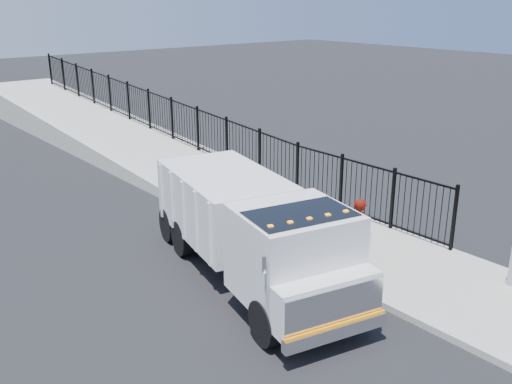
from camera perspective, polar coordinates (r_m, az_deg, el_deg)
ground at (r=14.88m, az=4.80°, el=-7.39°), size 120.00×120.00×0.00m
sidewalk at (r=15.06m, az=15.51°, el=-7.46°), size 3.55×12.00×0.12m
curb at (r=13.66m, az=10.77°, el=-9.85°), size 0.30×12.00×0.16m
ramp at (r=28.70m, az=-14.91°, el=5.01°), size 3.95×24.06×3.19m
iron_fence at (r=25.70m, az=-8.34°, el=5.93°), size 0.10×28.00×1.80m
truck at (r=13.53m, az=-0.26°, el=-3.55°), size 3.85×7.63×2.50m
worker at (r=14.61m, az=10.32°, el=-3.91°), size 0.64×0.75×1.73m
debris at (r=14.73m, az=9.94°, el=-7.23°), size 0.31×0.31×0.08m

